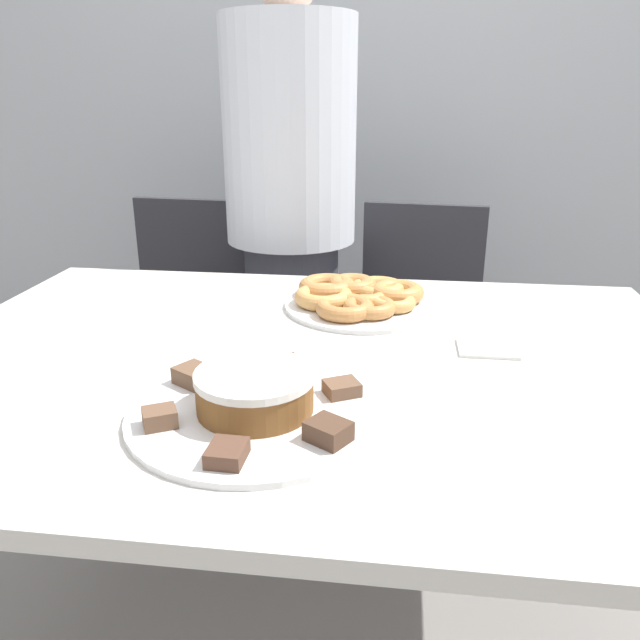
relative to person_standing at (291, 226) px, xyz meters
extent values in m
cube|color=#B2B7BC|center=(0.17, 0.78, 0.46)|extent=(8.00, 0.05, 2.60)
cube|color=silver|center=(0.17, -0.84, -0.08)|extent=(1.46, 1.04, 0.03)
cylinder|color=silver|center=(-0.50, -0.38, -0.47)|extent=(0.06, 0.06, 0.75)
cylinder|color=silver|center=(0.84, -0.38, -0.47)|extent=(0.06, 0.06, 0.75)
cylinder|color=#383842|center=(0.00, 0.00, -0.44)|extent=(0.29, 0.29, 0.80)
cylinder|color=silver|center=(0.00, 0.00, 0.27)|extent=(0.39, 0.39, 0.63)
cylinder|color=black|center=(-0.39, -0.05, -0.83)|extent=(0.44, 0.44, 0.01)
cylinder|color=#262626|center=(-0.39, -0.05, -0.62)|extent=(0.06, 0.06, 0.42)
cube|color=#2D2D33|center=(-0.39, -0.05, -0.39)|extent=(0.47, 0.47, 0.04)
cube|color=#2D2D33|center=(-0.37, 0.16, -0.16)|extent=(0.40, 0.06, 0.42)
cylinder|color=black|center=(0.39, -0.05, -0.83)|extent=(0.44, 0.44, 0.01)
cylinder|color=#262626|center=(0.39, -0.05, -0.62)|extent=(0.06, 0.06, 0.42)
cube|color=#2D2D33|center=(0.39, -0.05, -0.39)|extent=(0.49, 0.49, 0.04)
cube|color=#2D2D33|center=(0.41, 0.16, -0.16)|extent=(0.40, 0.07, 0.42)
cylinder|color=white|center=(0.13, -1.07, -0.06)|extent=(0.38, 0.38, 0.01)
cylinder|color=white|center=(0.26, -0.55, -0.06)|extent=(0.35, 0.35, 0.01)
cylinder|color=brown|center=(0.13, -1.07, -0.03)|extent=(0.17, 0.17, 0.05)
cylinder|color=white|center=(0.13, -1.07, 0.00)|extent=(0.18, 0.18, 0.01)
cube|color=brown|center=(0.25, -1.00, -0.04)|extent=(0.07, 0.06, 0.02)
cube|color=#513828|center=(0.14, -0.93, -0.04)|extent=(0.05, 0.06, 0.02)
cube|color=brown|center=(0.01, -1.00, -0.04)|extent=(0.07, 0.07, 0.03)
cube|color=brown|center=(0.01, -1.13, -0.04)|extent=(0.06, 0.06, 0.03)
cube|color=brown|center=(0.13, -1.21, -0.04)|extent=(0.05, 0.06, 0.02)
cube|color=#513828|center=(0.25, -1.14, -0.04)|extent=(0.07, 0.07, 0.03)
torus|color=#D18E4C|center=(0.26, -0.55, -0.04)|extent=(0.12, 0.12, 0.03)
torus|color=#C68447|center=(0.28, -0.62, -0.04)|extent=(0.11, 0.11, 0.03)
torus|color=tan|center=(0.32, -0.58, -0.04)|extent=(0.10, 0.10, 0.03)
torus|color=#D18E4C|center=(0.33, -0.53, -0.04)|extent=(0.12, 0.12, 0.04)
torus|color=tan|center=(0.29, -0.49, -0.04)|extent=(0.13, 0.13, 0.03)
torus|color=#C68447|center=(0.23, -0.49, -0.04)|extent=(0.11, 0.11, 0.04)
torus|color=#C68447|center=(0.18, -0.51, -0.04)|extent=(0.13, 0.13, 0.04)
torus|color=tan|center=(0.17, -0.58, -0.04)|extent=(0.13, 0.13, 0.03)
torus|color=#C68447|center=(0.22, -0.64, -0.04)|extent=(0.12, 0.12, 0.03)
cube|color=white|center=(0.50, -0.77, -0.06)|extent=(0.11, 0.09, 0.01)
camera|label=1|loc=(0.33, -1.87, 0.39)|focal=35.00mm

